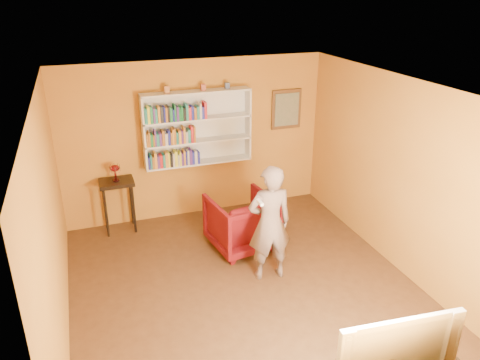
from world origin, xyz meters
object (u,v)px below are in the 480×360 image
Objects in this scene: bookshelf at (197,127)px; armchair at (242,222)px; television at (392,342)px; ruby_lustre at (115,170)px; person at (270,223)px; console_table at (117,190)px.

bookshelf is 1.91× the size of armchair.
ruby_lustre is at bearing 118.53° from television.
person is (1.81, -2.04, -0.25)m from ruby_lustre.
console_table is 0.76× the size of television.
television is at bearing -83.03° from bookshelf.
person is at bearing 98.54° from television.
console_table is at bearing 153.43° from ruby_lustre.
console_table is 0.95× the size of armchair.
person is at bearing -48.41° from ruby_lustre.
bookshelf reaches higher than armchair.
television is at bearing 97.58° from person.
bookshelf is 4.75m from television.
television is at bearing -66.46° from ruby_lustre.
console_table is 2.10m from armchair.
person is 1.42× the size of television.
console_table is (-1.39, -0.16, -0.86)m from bookshelf.
ruby_lustre is 4.91m from television.
ruby_lustre is at bearing -26.57° from console_table.
television reaches higher than ruby_lustre.
armchair is (1.72, -1.17, -0.65)m from ruby_lustre.
armchair is (0.33, -1.33, -1.17)m from bookshelf.
console_table is 0.35m from ruby_lustre.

